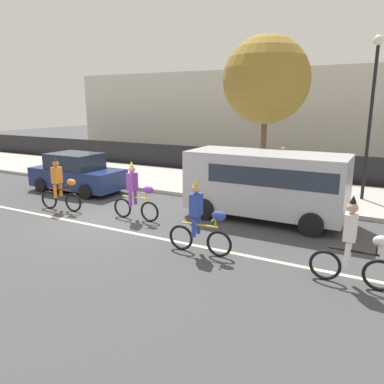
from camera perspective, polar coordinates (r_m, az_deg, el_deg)
The scene contains 14 objects.
ground_plane at distance 12.37m, azimuth -12.91°, elevation -4.38°, with size 80.00×80.00×0.00m, color #424244.
road_centre_line at distance 12.02m, azimuth -14.48°, elevation -4.97°, with size 36.00×0.14×0.01m, color beige.
sidewalk_curb at distance 17.58m, azimuth 1.09°, elevation 1.47°, with size 60.00×5.00×0.15m, color #ADAAA3.
fence_line at distance 20.05m, azimuth 4.92°, elevation 4.72°, with size 40.00×0.08×1.40m, color black.
building_backdrop at distance 27.94m, azimuth 12.19°, elevation 11.41°, with size 28.00×8.00×5.78m, color beige.
parade_cyclist_orange at distance 13.87m, azimuth -19.44°, elevation 0.71°, with size 1.72×0.51×1.92m.
parade_cyclist_purple at distance 12.14m, azimuth -8.58°, elevation -0.39°, with size 1.72×0.50×1.92m.
parade_cyclist_cobalt at distance 9.30m, azimuth 1.26°, elevation -4.51°, with size 1.72×0.50×1.92m.
parade_cyclist_zebra at distance 8.38m, azimuth 23.54°, elevation -7.72°, with size 1.72×0.50×1.92m.
parked_van_silver at distance 12.23m, azimuth 11.45°, elevation 1.70°, with size 5.00×2.22×2.18m.
parked_car_navy at distance 16.74m, azimuth -17.15°, elevation 2.73°, with size 4.10×1.92×1.64m.
street_lamp_post at distance 15.26m, azimuth 25.85°, elevation 13.16°, with size 0.36×0.36×5.86m.
street_tree_near_lamp at distance 16.17m, azimuth 11.24°, elevation 16.35°, with size 3.55×3.55×6.24m.
pedestrian_onlooker at distance 17.79m, azimuth 13.60°, elevation 4.31°, with size 0.32×0.20×1.62m.
Camera 1 is at (7.88, -8.79, 3.70)m, focal length 35.00 mm.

